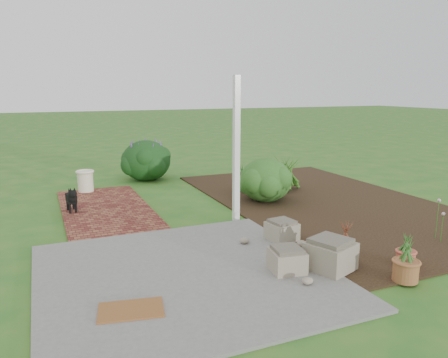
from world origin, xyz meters
name	(u,v)px	position (x,y,z in m)	size (l,w,h in m)	color
ground	(222,224)	(0.00, 0.00, 0.00)	(80.00, 80.00, 0.00)	#246520
concrete_patio	(185,274)	(-1.25, -1.75, 0.02)	(3.50, 3.50, 0.04)	slate
brick_path	(106,208)	(-1.70, 1.75, 0.02)	(1.60, 3.50, 0.04)	#5A211C
garden_bed	(326,202)	(2.50, 0.50, 0.01)	(4.00, 7.00, 0.03)	black
veranda_post	(236,150)	(0.30, 0.10, 1.25)	(0.10, 0.10, 2.50)	white
stone_trough_near	(287,261)	(-0.06, -2.20, 0.17)	(0.40, 0.40, 0.27)	#776F59
stone_trough_mid	(330,256)	(0.48, -2.35, 0.21)	(0.52, 0.52, 0.34)	gray
stone_trough_far	(282,231)	(0.48, -1.16, 0.17)	(0.40, 0.40, 0.26)	gray
coir_doormat	(131,310)	(-2.05, -2.43, 0.05)	(0.66, 0.43, 0.02)	brown
black_dog	(72,198)	(-2.31, 1.68, 0.31)	(0.19, 0.52, 0.45)	black
cream_ceramic_urn	(85,181)	(-1.90, 3.29, 0.27)	(0.34, 0.34, 0.45)	beige
evergreen_shrub	(266,179)	(1.41, 1.07, 0.48)	(1.06, 1.06, 0.90)	#123A10
agapanthus_clump_back	(286,170)	(2.31, 1.75, 0.48)	(1.00, 1.00, 0.90)	#16370B
agapanthus_clump_front	(246,175)	(1.44, 2.03, 0.39)	(0.80, 0.80, 0.71)	#12401A
terracotta_pot_bronze	(345,252)	(0.85, -2.17, 0.14)	(0.28, 0.28, 0.23)	#A34B37
terracotta_pot_small_left	(406,258)	(1.47, -2.63, 0.13)	(0.24, 0.24, 0.20)	#B9513E
terracotta_pot_small_right	(406,271)	(1.11, -2.98, 0.16)	(0.30, 0.30, 0.25)	#935731
purple_flowering_bush	(146,160)	(-0.32, 4.20, 0.52)	(1.22, 1.22, 1.04)	black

